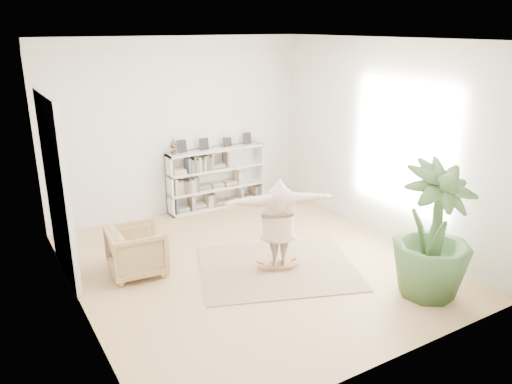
% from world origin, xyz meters
% --- Properties ---
extents(floor, '(6.00, 6.00, 0.00)m').
position_xyz_m(floor, '(0.00, 0.00, 0.00)').
color(floor, tan).
rests_on(floor, ground).
extents(room_shell, '(6.00, 6.00, 6.00)m').
position_xyz_m(room_shell, '(0.00, 2.94, 3.51)').
color(room_shell, silver).
rests_on(room_shell, floor).
extents(doors, '(0.09, 1.78, 2.92)m').
position_xyz_m(doors, '(-2.70, 1.30, 1.40)').
color(doors, white).
rests_on(doors, floor).
extents(bookshelf, '(2.20, 0.35, 1.64)m').
position_xyz_m(bookshelf, '(0.74, 2.82, 0.64)').
color(bookshelf, silver).
rests_on(bookshelf, floor).
extents(armchair, '(0.93, 0.91, 0.79)m').
position_xyz_m(armchair, '(-1.73, 0.68, 0.39)').
color(armchair, '#A88259').
rests_on(armchair, floor).
extents(rug, '(3.05, 2.75, 0.02)m').
position_xyz_m(rug, '(0.28, -0.34, 0.01)').
color(rug, tan).
rests_on(rug, floor).
extents(rocker_board, '(0.54, 0.43, 0.10)m').
position_xyz_m(rocker_board, '(0.28, -0.34, 0.06)').
color(rocker_board, '#97643C').
rests_on(rocker_board, rug).
extents(person, '(1.85, 1.09, 1.45)m').
position_xyz_m(person, '(0.28, -0.34, 0.85)').
color(person, '#BDA48E').
rests_on(person, rocker_board).
extents(houseplant, '(1.22, 1.22, 2.00)m').
position_xyz_m(houseplant, '(1.74, -2.14, 1.00)').
color(houseplant, '#34542A').
rests_on(houseplant, floor).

